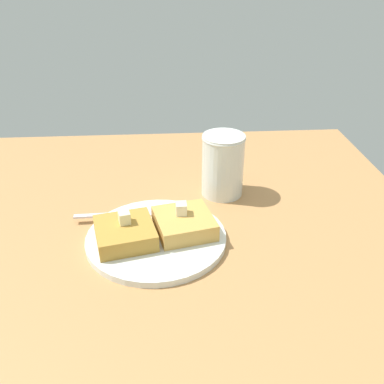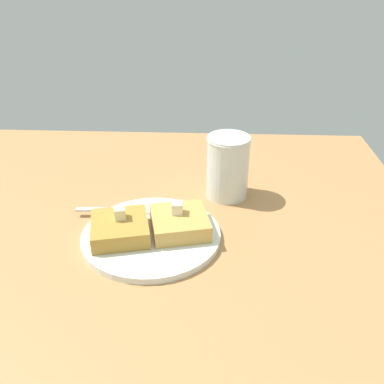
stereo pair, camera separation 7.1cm
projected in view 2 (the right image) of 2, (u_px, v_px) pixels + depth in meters
table_surface at (116, 267)px, 63.52cm from camera, size 100.85×100.85×2.57cm
plate at (151, 235)px, 67.26cm from camera, size 21.82×21.82×1.06cm
toast_slice_left at (121, 229)px, 65.65cm from camera, size 10.35×10.43×2.71cm
toast_slice_middle at (180, 223)px, 67.06cm from camera, size 10.35×10.43×2.71cm
butter_pat_primary at (120, 213)px, 65.29cm from camera, size 2.06×2.19×1.84cm
butter_pat_secondary at (177, 208)px, 66.63cm from camera, size 1.67×1.85×1.84cm
fork at (129, 210)px, 72.59cm from camera, size 16.04×2.29×0.36cm
syrup_jar at (228, 169)px, 76.92cm from camera, size 7.79×7.79×11.54cm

